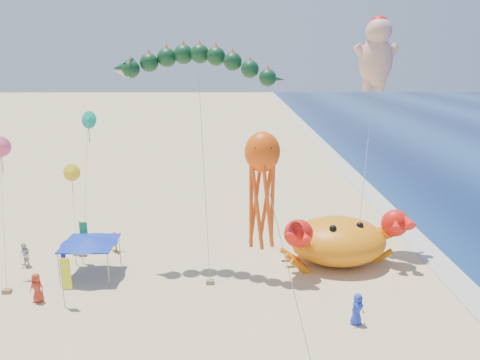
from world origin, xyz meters
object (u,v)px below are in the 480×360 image
cherub_kite (377,52)px  canopy_blue (89,240)px  crab_inflatable (338,239)px  octopus_kite (262,182)px  dragon_kite (196,69)px

cherub_kite → canopy_blue: 23.34m
crab_inflatable → canopy_blue: crab_inflatable is taller
crab_inflatable → cherub_kite: bearing=51.4°
crab_inflatable → octopus_kite: 14.03m
octopus_kite → canopy_blue: 15.26m
cherub_kite → canopy_blue: cherub_kite is taller
cherub_kite → octopus_kite: (-8.74, -14.02, -5.55)m
canopy_blue → dragon_kite: bearing=14.6°
octopus_kite → canopy_blue: bearing=140.3°
dragon_kite → octopus_kite: 12.14m
octopus_kite → canopy_blue: size_ratio=3.00×
octopus_kite → crab_inflatable: bearing=60.5°
octopus_kite → canopy_blue: octopus_kite is taller
cherub_kite → crab_inflatable: bearing=-128.6°
dragon_kite → canopy_blue: 13.03m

